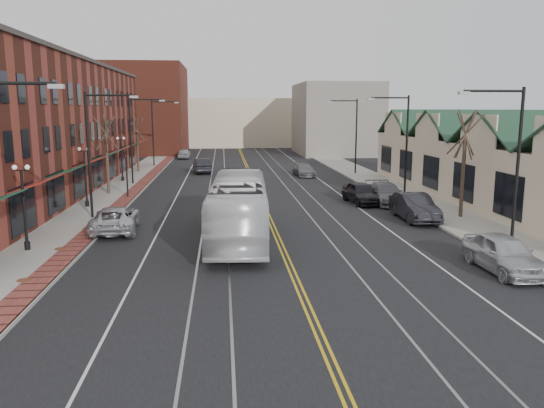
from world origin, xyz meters
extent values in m
plane|color=black|center=(0.00, 0.00, 0.00)|extent=(160.00, 160.00, 0.00)
cube|color=gray|center=(-12.00, 20.00, 0.07)|extent=(4.00, 120.00, 0.15)
cube|color=gray|center=(12.00, 20.00, 0.07)|extent=(4.00, 120.00, 0.15)
cube|color=maroon|center=(-19.00, 27.00, 5.50)|extent=(10.00, 50.00, 11.00)
cube|color=beige|center=(18.00, 20.00, 2.30)|extent=(8.00, 36.00, 4.60)
cube|color=maroon|center=(-16.00, 70.00, 7.00)|extent=(14.00, 18.00, 14.00)
cube|color=beige|center=(0.00, 85.00, 4.50)|extent=(22.00, 14.00, 9.00)
cube|color=slate|center=(15.00, 65.00, 5.50)|extent=(12.00, 16.00, 11.00)
cylinder|color=black|center=(-10.00, 0.00, 7.95)|extent=(3.00, 0.12, 0.12)
cube|color=#999999|center=(-8.50, 0.00, 7.85)|extent=(0.50, 0.25, 0.15)
cylinder|color=black|center=(-11.50, 16.00, 4.15)|extent=(0.16, 0.16, 8.00)
cylinder|color=black|center=(-10.00, 16.00, 7.95)|extent=(3.00, 0.12, 0.12)
cube|color=#999999|center=(-8.50, 16.00, 7.85)|extent=(0.50, 0.25, 0.15)
cylinder|color=black|center=(-11.50, 32.00, 4.15)|extent=(0.16, 0.16, 8.00)
cylinder|color=black|center=(-10.00, 32.00, 7.95)|extent=(3.00, 0.12, 0.12)
cube|color=#999999|center=(-8.50, 32.00, 7.85)|extent=(0.50, 0.25, 0.15)
cylinder|color=black|center=(-11.50, 48.00, 4.15)|extent=(0.16, 0.16, 8.00)
cylinder|color=black|center=(-10.00, 48.00, 7.95)|extent=(3.00, 0.12, 0.12)
cube|color=#999999|center=(-8.50, 48.00, 7.85)|extent=(0.50, 0.25, 0.15)
cylinder|color=black|center=(11.50, 6.00, 4.15)|extent=(0.16, 0.16, 8.00)
cylinder|color=black|center=(10.00, 6.00, 7.95)|extent=(3.00, 0.12, 0.12)
cube|color=#999999|center=(8.50, 6.00, 7.85)|extent=(0.50, 0.25, 0.15)
cylinder|color=black|center=(11.50, 22.00, 4.15)|extent=(0.16, 0.16, 8.00)
cylinder|color=black|center=(10.00, 22.00, 7.95)|extent=(3.00, 0.12, 0.12)
cube|color=#999999|center=(8.50, 22.00, 7.85)|extent=(0.50, 0.25, 0.15)
cylinder|color=black|center=(11.50, 38.00, 4.15)|extent=(0.16, 0.16, 8.00)
cylinder|color=black|center=(10.00, 38.00, 7.95)|extent=(3.00, 0.12, 0.12)
cube|color=#999999|center=(8.50, 38.00, 7.85)|extent=(0.50, 0.25, 0.15)
cylinder|color=black|center=(-12.80, 8.00, 0.35)|extent=(0.28, 0.28, 0.40)
cylinder|color=black|center=(-12.80, 8.00, 2.15)|extent=(0.14, 0.14, 4.00)
cube|color=black|center=(-12.80, 8.00, 4.15)|extent=(0.60, 0.06, 0.06)
sphere|color=white|center=(-13.10, 8.00, 4.30)|extent=(0.24, 0.24, 0.24)
sphere|color=white|center=(-12.50, 8.00, 4.30)|extent=(0.24, 0.24, 0.24)
cylinder|color=black|center=(-12.80, 20.00, 0.35)|extent=(0.28, 0.28, 0.40)
cylinder|color=black|center=(-12.80, 20.00, 2.15)|extent=(0.14, 0.14, 4.00)
cube|color=black|center=(-12.80, 20.00, 4.15)|extent=(0.60, 0.06, 0.06)
sphere|color=white|center=(-13.10, 20.00, 4.30)|extent=(0.24, 0.24, 0.24)
sphere|color=white|center=(-12.50, 20.00, 4.30)|extent=(0.24, 0.24, 0.24)
cylinder|color=black|center=(-12.80, 34.00, 0.35)|extent=(0.28, 0.28, 0.40)
cylinder|color=black|center=(-12.80, 34.00, 2.15)|extent=(0.14, 0.14, 4.00)
cube|color=black|center=(-12.80, 34.00, 4.15)|extent=(0.60, 0.06, 0.06)
sphere|color=white|center=(-13.10, 34.00, 4.30)|extent=(0.24, 0.24, 0.24)
sphere|color=white|center=(-12.50, 34.00, 4.30)|extent=(0.24, 0.24, 0.24)
cylinder|color=#382B21|center=(-12.50, 26.00, 2.60)|extent=(0.24, 0.24, 4.90)
cylinder|color=#382B21|center=(-12.50, 26.00, 5.15)|extent=(0.58, 1.37, 2.90)
cylinder|color=#382B21|center=(-12.50, 26.00, 5.15)|extent=(1.60, 0.66, 2.78)
cylinder|color=#382B21|center=(-12.50, 26.00, 5.15)|extent=(0.53, 1.23, 2.96)
cylinder|color=#382B21|center=(-12.50, 26.00, 5.15)|extent=(1.69, 1.03, 2.64)
cylinder|color=#382B21|center=(-12.50, 26.00, 5.15)|extent=(1.78, 1.29, 2.48)
cylinder|color=#382B21|center=(-12.50, 42.00, 2.42)|extent=(0.24, 0.24, 4.55)
cylinder|color=#382B21|center=(-12.50, 42.00, 4.80)|extent=(0.55, 1.28, 2.69)
cylinder|color=#382B21|center=(-12.50, 42.00, 4.80)|extent=(1.49, 0.62, 2.58)
cylinder|color=#382B21|center=(-12.50, 42.00, 4.80)|extent=(0.50, 1.15, 2.75)
cylinder|color=#382B21|center=(-12.50, 42.00, 4.80)|extent=(1.57, 0.97, 2.45)
cylinder|color=#382B21|center=(-12.50, 42.00, 4.80)|extent=(1.66, 1.20, 2.30)
cylinder|color=#382B21|center=(12.50, 14.00, 2.78)|extent=(0.24, 0.24, 5.25)
cylinder|color=#382B21|center=(12.50, 14.00, 5.50)|extent=(0.61, 1.46, 3.10)
cylinder|color=#382B21|center=(12.50, 14.00, 5.50)|extent=(1.70, 0.70, 2.97)
cylinder|color=#382B21|center=(12.50, 14.00, 5.50)|extent=(0.56, 1.31, 3.17)
cylinder|color=#382B21|center=(12.50, 14.00, 5.50)|extent=(1.80, 1.10, 2.82)
cylinder|color=#382B21|center=(12.50, 14.00, 5.50)|extent=(1.90, 1.37, 2.65)
cylinder|color=#592D19|center=(-11.20, 3.00, 0.16)|extent=(0.60, 0.60, 0.02)
cylinder|color=#592D19|center=(-11.20, 8.00, 0.16)|extent=(0.60, 0.60, 0.02)
cylinder|color=black|center=(-10.60, 24.00, 1.75)|extent=(0.12, 0.12, 3.20)
imported|color=black|center=(-10.60, 24.00, 3.50)|extent=(0.18, 0.15, 0.90)
imported|color=silver|center=(-2.15, 9.84, 1.74)|extent=(3.58, 12.64, 3.48)
imported|color=silver|center=(-9.30, 12.30, 0.75)|extent=(2.93, 5.61, 1.51)
imported|color=#B2B4BA|center=(9.30, 2.77, 0.83)|extent=(2.07, 4.93, 1.67)
imported|color=#232228|center=(9.30, 13.80, 0.86)|extent=(1.83, 5.22, 1.72)
imported|color=slate|center=(9.30, 19.85, 0.78)|extent=(2.22, 5.40, 1.56)
imported|color=black|center=(7.50, 20.19, 0.82)|extent=(2.41, 4.97, 1.63)
imported|color=black|center=(-5.31, 40.96, 0.81)|extent=(2.32, 5.09, 1.62)
imported|color=slate|center=(5.66, 37.02, 0.67)|extent=(2.15, 4.70, 1.33)
imported|color=#A9ABB1|center=(-8.50, 58.57, 0.74)|extent=(1.75, 4.34, 1.48)
camera|label=1|loc=(-2.97, -18.76, 7.11)|focal=35.00mm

